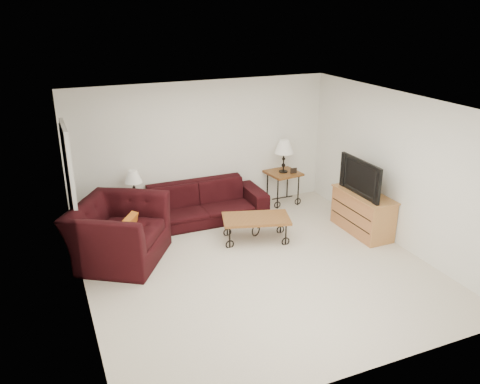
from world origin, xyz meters
name	(u,v)px	position (x,y,z in m)	size (l,w,h in m)	color
ground	(258,268)	(0.00, 0.00, 0.00)	(5.00, 5.00, 0.00)	beige
wall_back	(203,148)	(0.00, 2.50, 1.25)	(5.00, 0.02, 2.50)	white
wall_front	(365,275)	(0.00, -2.50, 1.25)	(5.00, 0.02, 2.50)	white
wall_left	(78,220)	(-2.50, 0.00, 1.25)	(0.02, 5.00, 2.50)	white
wall_right	(398,170)	(2.50, 0.00, 1.25)	(0.02, 5.00, 2.50)	white
ceiling	(260,105)	(0.00, 0.00, 2.50)	(5.00, 5.00, 0.00)	white
doorway	(71,193)	(-2.47, 1.65, 1.02)	(0.08, 0.94, 2.04)	black
sofa	(201,203)	(-0.22, 2.02, 0.35)	(2.38, 0.93, 0.70)	black
side_table_left	(136,213)	(-1.39, 2.20, 0.27)	(0.49, 0.49, 0.54)	brown
side_table_right	(283,187)	(1.57, 2.20, 0.33)	(0.60, 0.60, 0.66)	brown
lamp_left	(134,185)	(-1.39, 2.20, 0.80)	(0.30, 0.30, 0.54)	black
lamp_right	(284,156)	(1.57, 2.20, 0.99)	(0.37, 0.37, 0.66)	black
photo_frame_left	(128,201)	(-1.54, 2.05, 0.58)	(0.11, 0.01, 0.09)	black
photo_frame_right	(294,171)	(1.72, 2.05, 0.71)	(0.13, 0.02, 0.11)	black
coffee_table	(256,229)	(0.37, 0.89, 0.21)	(1.12, 0.61, 0.42)	brown
armchair	(119,232)	(-1.88, 1.10, 0.47)	(1.44, 1.26, 0.94)	black
throw_pillow	(129,229)	(-1.73, 1.05, 0.52)	(0.42, 0.11, 0.42)	#CB6C1A
tv_stand	(363,213)	(2.23, 0.46, 0.36)	(0.50, 1.20, 0.72)	#C09247
television	(365,177)	(2.21, 0.46, 1.03)	(1.08, 0.14, 0.62)	black
backpack	(259,202)	(0.89, 1.89, 0.23)	(0.36, 0.27, 0.46)	black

